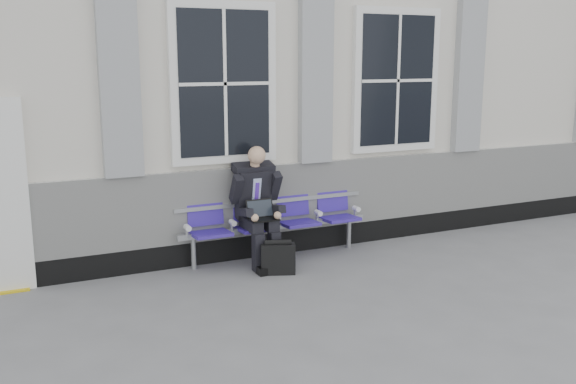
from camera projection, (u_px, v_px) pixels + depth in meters
name	position (u px, v px, depth m)	size (l,w,h in m)	color
ground	(433.00, 271.00, 7.85)	(70.00, 70.00, 0.00)	slate
station_building	(307.00, 79.00, 10.47)	(14.40, 4.40, 4.49)	beige
bench	(275.00, 216.00, 8.28)	(2.60, 0.47, 0.91)	#9EA0A3
businessman	(257.00, 202.00, 7.98)	(0.62, 0.83, 1.50)	black
briefcase	(278.00, 258.00, 7.72)	(0.44, 0.31, 0.42)	black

